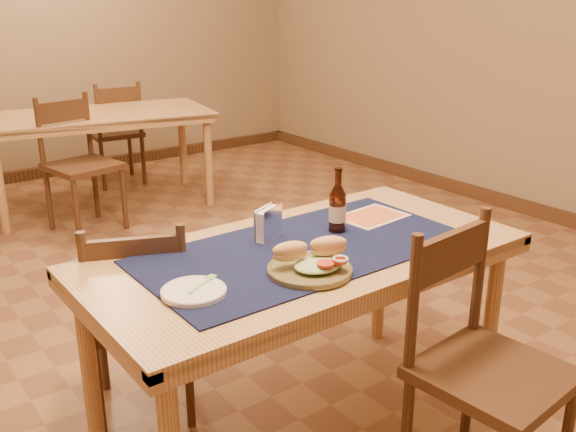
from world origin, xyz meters
TOP-DOWN VIEW (x-y plane):
  - room at (0.00, 0.00)m, footprint 6.04×7.04m
  - main_table at (0.00, -0.80)m, footprint 1.60×0.80m
  - placemat at (0.00, -0.80)m, footprint 1.20×0.60m
  - baseboard at (0.00, 0.00)m, footprint 6.00×7.00m
  - back_table at (0.43, 2.33)m, footprint 1.82×1.14m
  - chair_main_far at (-0.47, -0.36)m, footprint 0.52×0.52m
  - chair_main_near at (0.26, -1.41)m, footprint 0.47×0.47m
  - chair_back_near at (0.11, 1.92)m, footprint 0.51×0.51m
  - chair_back_far at (0.77, 2.86)m, footprint 0.46×0.46m
  - sandwich_plate at (-0.11, -0.98)m, footprint 0.29×0.28m
  - side_plate at (-0.50, -0.89)m, footprint 0.20×0.20m
  - fork at (-0.45, -0.87)m, footprint 0.14×0.09m
  - beer_bottle at (0.21, -0.74)m, footprint 0.07×0.07m
  - napkin_holder at (-0.05, -0.64)m, footprint 0.15×0.10m
  - menu_card at (0.43, -0.70)m, footprint 0.29×0.22m

SIDE VIEW (x-z plane):
  - baseboard at x=0.00m, z-range 0.00..0.10m
  - chair_main_far at x=-0.47m, z-range 0.02..0.87m
  - chair_back_far at x=0.77m, z-range 0.02..0.93m
  - chair_main_near at x=0.26m, z-range 0.02..0.96m
  - chair_back_near at x=0.11m, z-range 0.02..0.97m
  - main_table at x=0.00m, z-range 0.29..1.04m
  - back_table at x=0.43m, z-range 0.29..1.04m
  - placemat at x=0.00m, z-range 0.75..0.76m
  - menu_card at x=0.43m, z-range 0.76..0.76m
  - side_plate at x=-0.50m, z-range 0.76..0.77m
  - fork at x=-0.45m, z-range 0.77..0.77m
  - sandwich_plate at x=-0.11m, z-range 0.73..0.84m
  - napkin_holder at x=-0.05m, z-range 0.75..0.88m
  - beer_bottle at x=0.21m, z-range 0.72..0.97m
  - room at x=0.00m, z-range -0.02..2.82m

